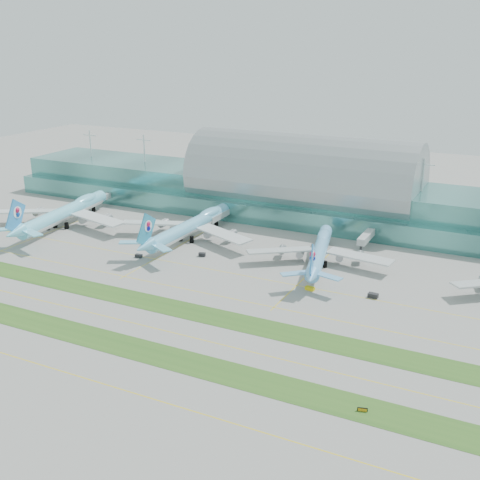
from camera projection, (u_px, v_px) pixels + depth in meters
The scene contains 18 objects.
ground at pixel (170, 310), 209.26m from camera, with size 700.00×700.00×0.00m, color gray.
terminal at pixel (303, 190), 313.97m from camera, with size 340.00×69.10×36.00m.
grass_strip_near at pixel (121, 345), 185.49m from camera, with size 420.00×12.00×0.08m, color #2D591E.
grass_strip_far at pixel (173, 308), 210.94m from camera, with size 420.00×12.00×0.08m, color #2D591E.
taxiline_a at pixel (77, 376), 168.53m from camera, with size 420.00×0.35×0.01m, color yellow.
taxiline_b at pixel (147, 326), 197.38m from camera, with size 420.00×0.35×0.01m, color yellow.
taxiline_c at pixel (196, 291), 224.53m from camera, with size 420.00×0.35×0.01m, color yellow.
taxiline_d at pixel (224, 272), 243.20m from camera, with size 420.00×0.35×0.01m, color yellow.
airliner_a at pixel (65, 212), 300.50m from camera, with size 73.13×83.70×23.07m.
airliner_b at pixel (191, 225), 280.39m from camera, with size 69.38×78.64×21.67m.
airliner_c at pixel (320, 250), 250.22m from camera, with size 59.54×68.65×19.11m.
gse_a at pixel (12, 224), 302.49m from camera, with size 3.42×1.90×1.51m, color gold.
gse_b at pixel (46, 228), 295.84m from camera, with size 3.32×1.63×1.62m, color black.
gse_c at pixel (139, 256), 258.75m from camera, with size 2.97×1.67×1.41m, color black.
gse_d at pixel (202, 255), 260.02m from camera, with size 2.92×1.82×1.57m, color black.
gse_e at pixel (310, 288), 225.32m from camera, with size 3.42×1.76×1.37m, color yellow.
gse_f at pixel (373, 295), 218.77m from camera, with size 3.59×2.10×1.69m, color black.
taxiway_sign_east at pixel (362, 410), 152.33m from camera, with size 2.61×0.94×1.11m.
Camera 1 is at (106.41, -159.71, 90.27)m, focal length 45.00 mm.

